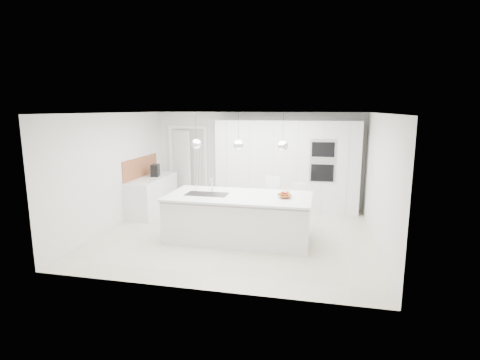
% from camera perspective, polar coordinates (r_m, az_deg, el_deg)
% --- Properties ---
extents(floor, '(5.50, 5.50, 0.00)m').
position_cam_1_polar(floor, '(7.91, -0.47, -8.25)').
color(floor, beige).
rests_on(floor, ground).
extents(wall_back, '(5.50, 0.00, 5.50)m').
position_cam_1_polar(wall_back, '(10.02, 2.70, 3.14)').
color(wall_back, silver).
rests_on(wall_back, ground).
extents(wall_left, '(0.00, 5.00, 5.00)m').
position_cam_1_polar(wall_left, '(8.63, -18.60, 1.35)').
color(wall_left, silver).
rests_on(wall_left, ground).
extents(ceiling, '(5.50, 5.50, 0.00)m').
position_cam_1_polar(ceiling, '(7.48, -0.50, 10.17)').
color(ceiling, white).
rests_on(ceiling, wall_back).
extents(tall_cabinets, '(3.60, 0.60, 2.30)m').
position_cam_1_polar(tall_cabinets, '(9.64, 7.09, 2.17)').
color(tall_cabinets, white).
rests_on(tall_cabinets, floor).
extents(oven_stack, '(0.62, 0.04, 1.05)m').
position_cam_1_polar(oven_stack, '(9.26, 12.49, 2.90)').
color(oven_stack, '#A5A5A8').
rests_on(oven_stack, tall_cabinets).
extents(doorway_frame, '(1.11, 0.08, 2.13)m').
position_cam_1_polar(doorway_frame, '(10.52, -7.87, 2.18)').
color(doorway_frame, white).
rests_on(doorway_frame, floor).
extents(hallway_door, '(0.76, 0.38, 2.00)m').
position_cam_1_polar(hallway_door, '(10.57, -9.23, 2.07)').
color(hallway_door, white).
rests_on(hallway_door, floor).
extents(radiator, '(0.32, 0.04, 1.40)m').
position_cam_1_polar(radiator, '(10.44, -6.22, 1.18)').
color(radiator, white).
rests_on(radiator, floor).
extents(left_base_cabinets, '(0.60, 1.80, 0.86)m').
position_cam_1_polar(left_base_cabinets, '(9.68, -13.16, -2.34)').
color(left_base_cabinets, white).
rests_on(left_base_cabinets, floor).
extents(left_worktop, '(0.62, 1.82, 0.04)m').
position_cam_1_polar(left_worktop, '(9.59, -13.27, 0.28)').
color(left_worktop, white).
rests_on(left_worktop, left_base_cabinets).
extents(oak_backsplash, '(0.02, 1.80, 0.50)m').
position_cam_1_polar(oak_backsplash, '(9.67, -14.88, 1.92)').
color(oak_backsplash, '#9E5D38').
rests_on(oak_backsplash, wall_left).
extents(island_base, '(2.80, 1.20, 0.86)m').
position_cam_1_polar(island_base, '(7.48, -0.24, -5.92)').
color(island_base, white).
rests_on(island_base, floor).
extents(island_worktop, '(2.84, 1.40, 0.04)m').
position_cam_1_polar(island_worktop, '(7.41, -0.16, -2.48)').
color(island_worktop, white).
rests_on(island_worktop, island_base).
extents(island_sink, '(0.84, 0.44, 0.18)m').
position_cam_1_polar(island_sink, '(7.54, -5.07, -2.76)').
color(island_sink, '#3F3F42').
rests_on(island_sink, island_worktop).
extents(island_tap, '(0.02, 0.02, 0.30)m').
position_cam_1_polar(island_tap, '(7.66, -4.30, -0.76)').
color(island_tap, white).
rests_on(island_tap, island_worktop).
extents(pendant_left, '(0.20, 0.20, 0.20)m').
position_cam_1_polar(pendant_left, '(7.43, -6.69, 5.46)').
color(pendant_left, white).
rests_on(pendant_left, ceiling).
extents(pendant_mid, '(0.20, 0.20, 0.20)m').
position_cam_1_polar(pendant_mid, '(7.20, -0.25, 5.36)').
color(pendant_mid, white).
rests_on(pendant_mid, ceiling).
extents(pendant_right, '(0.20, 0.20, 0.20)m').
position_cam_1_polar(pendant_right, '(7.06, 6.53, 5.19)').
color(pendant_right, white).
rests_on(pendant_right, ceiling).
extents(fruit_bowl, '(0.35, 0.35, 0.07)m').
position_cam_1_polar(fruit_bowl, '(7.23, 6.81, -2.46)').
color(fruit_bowl, '#9E5D38').
rests_on(fruit_bowl, island_worktop).
extents(espresso_machine, '(0.24, 0.32, 0.30)m').
position_cam_1_polar(espresso_machine, '(9.69, -12.80, 1.44)').
color(espresso_machine, black).
rests_on(espresso_machine, left_worktop).
extents(bar_stool_left, '(0.49, 0.59, 1.11)m').
position_cam_1_polar(bar_stool_left, '(8.22, 4.89, -3.50)').
color(bar_stool_left, white).
rests_on(bar_stool_left, floor).
extents(bar_stool_right, '(0.45, 0.53, 0.98)m').
position_cam_1_polar(bar_stool_right, '(8.22, 8.91, -4.06)').
color(bar_stool_right, white).
rests_on(bar_stool_right, floor).
extents(apple_a, '(0.09, 0.09, 0.09)m').
position_cam_1_polar(apple_a, '(7.22, 7.09, -2.16)').
color(apple_a, '#A31008').
rests_on(apple_a, fruit_bowl).
extents(apple_b, '(0.09, 0.09, 0.09)m').
position_cam_1_polar(apple_b, '(7.20, 6.60, -2.17)').
color(apple_b, '#A31008').
rests_on(apple_b, fruit_bowl).
extents(apple_c, '(0.07, 0.07, 0.07)m').
position_cam_1_polar(apple_c, '(7.19, 6.57, -2.28)').
color(apple_c, '#A31008').
rests_on(apple_c, fruit_bowl).
extents(banana_bunch, '(0.21, 0.16, 0.19)m').
position_cam_1_polar(banana_bunch, '(7.18, 6.87, -1.96)').
color(banana_bunch, gold).
rests_on(banana_bunch, fruit_bowl).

